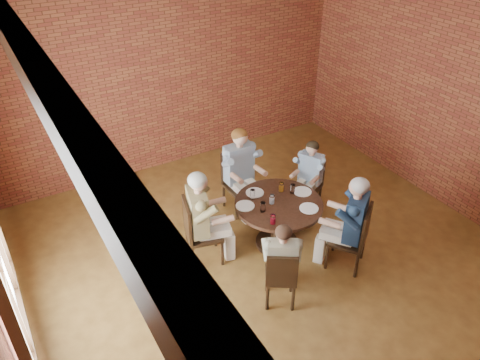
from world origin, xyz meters
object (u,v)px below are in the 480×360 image
diner_c (203,218)px  chair_e (355,236)px  diner_a (309,177)px  chair_d (281,276)px  smartphone (312,207)px  diner_d (281,264)px  chair_a (310,182)px  dining_table (278,215)px  chair_c (197,230)px  diner_e (350,223)px  chair_b (238,178)px  diner_b (241,172)px

diner_c → chair_e: (1.69, -1.16, -0.18)m
diner_a → chair_d: diner_a is taller
diner_c → smartphone: (1.38, -0.59, 0.04)m
diner_c → diner_d: size_ratio=1.16×
diner_a → chair_e: size_ratio=1.24×
chair_a → chair_e: bearing=-40.9°
diner_d → chair_e: 1.23m
chair_d → diner_c: bearing=-38.8°
dining_table → diner_c: diner_c is taller
diner_a → chair_c: size_ratio=1.24×
chair_e → diner_e: (-0.06, 0.08, 0.18)m
diner_e → diner_c: bearing=-69.1°
diner_a → diner_e: bearing=-41.7°
chair_a → diner_c: diner_c is taller
diner_a → chair_b: (-0.91, 0.64, -0.08)m
chair_e → chair_c: bearing=-69.2°
chair_d → diner_e: diner_e is taller
chair_c → smartphone: size_ratio=7.64×
chair_a → diner_c: bearing=-111.1°
chair_c → diner_b: bearing=-43.0°
chair_b → chair_d: bearing=-106.9°
chair_b → diner_b: 0.21m
dining_table → diner_d: bearing=-122.5°
diner_b → chair_e: (0.65, -1.91, -0.18)m
chair_d → diner_d: (0.04, 0.06, 0.13)m
chair_a → diner_d: (-1.55, -1.43, 0.13)m
dining_table → chair_a: 1.09m
chair_a → diner_a: (-0.06, -0.03, 0.13)m
diner_b → chair_d: bearing=-107.7°
chair_b → diner_c: 1.35m
chair_a → diner_b: bearing=-145.6°
dining_table → chair_d: bearing=-122.5°
diner_a → chair_b: diner_a is taller
dining_table → smartphone: bearing=-44.5°
dining_table → smartphone: 0.52m
diner_e → dining_table: bearing=-90.0°
chair_b → chair_e: bearing=-72.7°
diner_a → chair_b: bearing=-153.1°
chair_a → diner_e: size_ratio=0.62×
dining_table → chair_c: 1.18m
diner_b → chair_d: size_ratio=1.62×
diner_c → smartphone: bearing=-98.9°
chair_c → chair_e: (1.78, -1.19, -0.00)m
chair_a → chair_b: size_ratio=0.89×
dining_table → chair_a: bearing=27.9°
diner_a → chair_b: size_ratio=1.24×
diner_d → chair_e: (1.22, 0.03, -0.09)m
chair_c → dining_table: bearing=-90.0°
chair_b → diner_d: 2.12m
diner_d → diner_a: bearing=-104.3°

